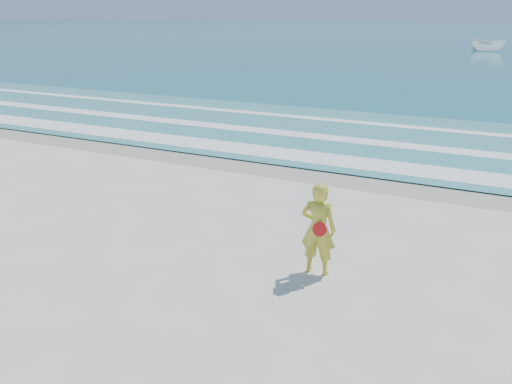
% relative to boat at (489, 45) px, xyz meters
% --- Properties ---
extents(ground, '(400.00, 400.00, 0.00)m').
position_rel_boat_xyz_m(ground, '(-4.12, -62.50, -0.83)').
color(ground, silver).
rests_on(ground, ground).
extents(wet_sand, '(400.00, 2.40, 0.00)m').
position_rel_boat_xyz_m(wet_sand, '(-4.12, -53.50, -0.83)').
color(wet_sand, '#B2A893').
rests_on(wet_sand, ground).
extents(ocean, '(400.00, 190.00, 0.04)m').
position_rel_boat_xyz_m(ocean, '(-4.12, 42.50, -0.81)').
color(ocean, '#19727F').
rests_on(ocean, ground).
extents(shallow, '(400.00, 10.00, 0.01)m').
position_rel_boat_xyz_m(shallow, '(-4.12, -48.50, -0.79)').
color(shallow, '#59B7AD').
rests_on(shallow, ocean).
extents(foam_near, '(400.00, 1.40, 0.01)m').
position_rel_boat_xyz_m(foam_near, '(-4.12, -52.20, -0.78)').
color(foam_near, white).
rests_on(foam_near, shallow).
extents(foam_mid, '(400.00, 0.90, 0.01)m').
position_rel_boat_xyz_m(foam_mid, '(-4.12, -49.30, -0.78)').
color(foam_mid, white).
rests_on(foam_mid, shallow).
extents(foam_far, '(400.00, 0.60, 0.01)m').
position_rel_boat_xyz_m(foam_far, '(-4.12, -46.00, -0.78)').
color(foam_far, white).
rests_on(foam_far, shallow).
extents(boat, '(4.35, 2.41, 1.59)m').
position_rel_boat_xyz_m(boat, '(0.00, 0.00, 0.00)').
color(boat, white).
rests_on(boat, ocean).
extents(woman, '(0.69, 0.47, 1.84)m').
position_rel_boat_xyz_m(woman, '(-1.76, -59.64, 0.09)').
color(woman, gold).
rests_on(woman, ground).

